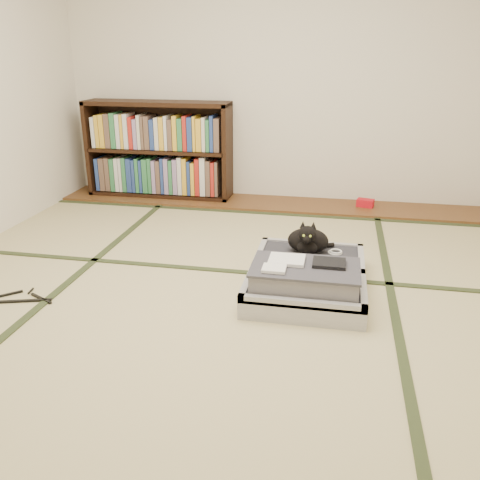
# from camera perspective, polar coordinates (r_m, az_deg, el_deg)

# --- Properties ---
(floor) EXTENTS (4.50, 4.50, 0.00)m
(floor) POSITION_cam_1_polar(r_m,az_deg,el_deg) (3.03, -2.21, -6.66)
(floor) COLOR tan
(floor) RESTS_ON ground
(wood_strip) EXTENTS (4.00, 0.50, 0.02)m
(wood_strip) POSITION_cam_1_polar(r_m,az_deg,el_deg) (4.86, 3.17, 4.15)
(wood_strip) COLOR brown
(wood_strip) RESTS_ON ground
(red_item) EXTENTS (0.17, 0.13, 0.07)m
(red_item) POSITION_cam_1_polar(r_m,az_deg,el_deg) (4.85, 13.89, 4.06)
(red_item) COLOR red
(red_item) RESTS_ON wood_strip
(room_shell) EXTENTS (4.50, 4.50, 4.50)m
(room_shell) POSITION_cam_1_polar(r_m,az_deg,el_deg) (2.70, -2.67, 22.13)
(room_shell) COLOR white
(room_shell) RESTS_ON ground
(tatami_borders) EXTENTS (4.00, 4.50, 0.01)m
(tatami_borders) POSITION_cam_1_polar(r_m,az_deg,el_deg) (3.47, -0.35, -2.92)
(tatami_borders) COLOR #2D381E
(tatami_borders) RESTS_ON ground
(bookcase) EXTENTS (1.41, 0.32, 0.92)m
(bookcase) POSITION_cam_1_polar(r_m,az_deg,el_deg) (5.08, -9.09, 9.78)
(bookcase) COLOR black
(bookcase) RESTS_ON wood_strip
(suitcase) EXTENTS (0.69, 0.92, 0.27)m
(suitcase) POSITION_cam_1_polar(r_m,az_deg,el_deg) (3.10, 7.48, -4.20)
(suitcase) COLOR #AEAFB3
(suitcase) RESTS_ON floor
(cat) EXTENTS (0.31, 0.31, 0.25)m
(cat) POSITION_cam_1_polar(r_m,az_deg,el_deg) (3.33, 7.65, -0.06)
(cat) COLOR black
(cat) RESTS_ON suitcase
(cable_coil) EXTENTS (0.10, 0.10, 0.02)m
(cable_coil) POSITION_cam_1_polar(r_m,az_deg,el_deg) (3.39, 10.66, -1.34)
(cable_coil) COLOR white
(cable_coil) RESTS_ON suitcase
(hanger) EXTENTS (0.40, 0.24, 0.01)m
(hanger) POSITION_cam_1_polar(r_m,az_deg,el_deg) (3.29, -23.42, -6.07)
(hanger) COLOR black
(hanger) RESTS_ON floor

